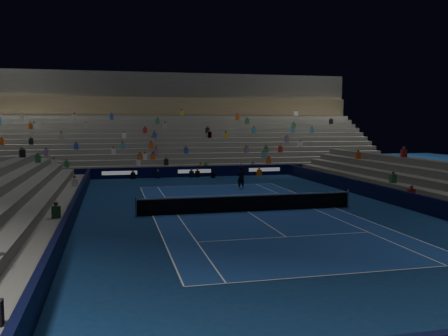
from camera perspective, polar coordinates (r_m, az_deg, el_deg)
ground at (r=27.98m, az=2.81°, el=-5.22°), size 90.00×90.00×0.00m
court_surface at (r=27.98m, az=2.81°, el=-5.21°), size 10.97×23.77×0.01m
sponsor_barrier_far at (r=45.80m, az=-3.57°, el=-0.42°), size 44.00×0.25×1.00m
sponsor_barrier_east at (r=31.92m, az=19.83°, el=-3.30°), size 0.25×37.00×1.00m
sponsor_barrier_west at (r=26.92m, az=-17.53°, el=-4.81°), size 0.25×37.00×1.00m
grandstand_main at (r=54.88m, az=-5.23°, el=3.54°), size 44.00×15.20×11.20m
grandstand_east at (r=33.87m, az=24.78°, el=-2.28°), size 5.00×37.00×2.50m
grandstand_west at (r=27.34m, az=-24.83°, el=-4.02°), size 5.00×37.00×2.50m
tennis_net at (r=27.89m, az=2.82°, el=-4.20°), size 12.90×0.10×1.10m
tennis_player at (r=37.25m, az=2.02°, el=-1.16°), size 0.73×0.55×1.79m
broadcast_camera at (r=44.98m, az=-1.31°, el=-0.80°), size 0.50×0.90×0.54m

